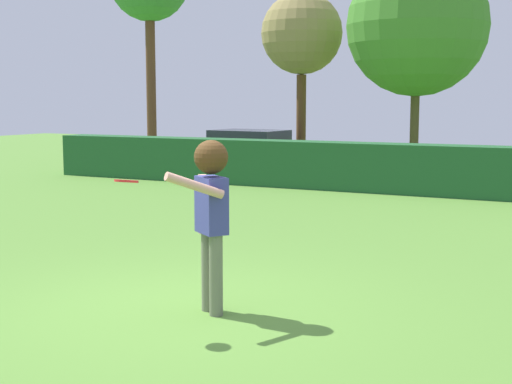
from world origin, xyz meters
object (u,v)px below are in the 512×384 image
frisbee (126,181)px  bare_elm_tree (302,35)px  person (211,203)px  birch_tree (417,26)px  parked_car_black (249,148)px

frisbee → bare_elm_tree: 17.34m
person → birch_tree: (-1.90, 15.16, 3.20)m
parked_car_black → birch_tree: bearing=14.7°
person → parked_car_black: size_ratio=0.42×
person → bare_elm_tree: size_ratio=0.32×
parked_car_black → bare_elm_tree: size_ratio=0.77×
person → bare_elm_tree: bearing=110.3°
person → bare_elm_tree: bare_elm_tree is taller
person → parked_car_black: 15.45m
bare_elm_tree → birch_tree: birch_tree is taller
person → frisbee: 0.97m
frisbee → birch_tree: (-1.47, 15.98, 2.92)m
frisbee → bare_elm_tree: bare_elm_tree is taller
person → frisbee: (-0.42, -0.83, 0.29)m
frisbee → birch_tree: birch_tree is taller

